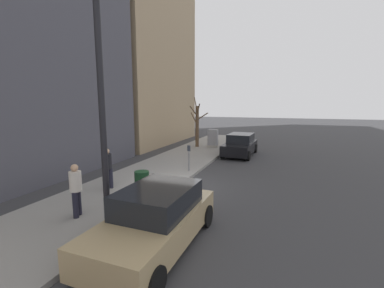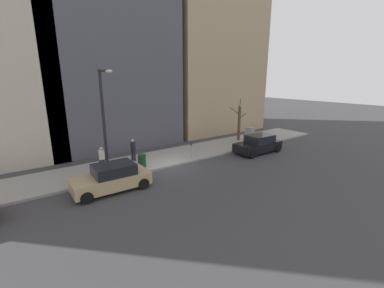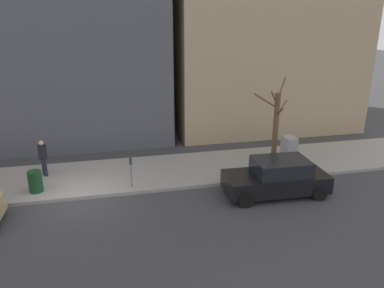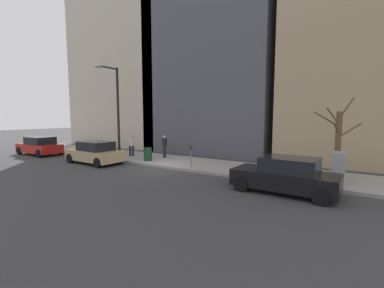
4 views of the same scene
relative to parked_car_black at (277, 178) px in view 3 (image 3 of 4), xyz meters
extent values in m
plane|color=#38383A|center=(1.21, 7.97, -0.74)|extent=(120.00, 120.00, 0.00)
cube|color=gray|center=(3.21, 7.97, -0.66)|extent=(4.00, 36.00, 0.15)
cube|color=black|center=(0.00, 0.05, -0.17)|extent=(1.93, 4.26, 0.70)
cube|color=black|center=(0.00, -0.15, 0.48)|extent=(1.67, 2.25, 0.60)
cylinder|color=black|center=(-0.80, 1.63, -0.42)|extent=(0.24, 0.65, 0.64)
cylinder|color=black|center=(0.90, 1.58, -0.42)|extent=(0.24, 0.65, 0.64)
cylinder|color=black|center=(-0.90, -1.47, -0.42)|extent=(0.24, 0.65, 0.64)
cylinder|color=black|center=(0.80, -1.52, -0.42)|extent=(0.24, 0.65, 0.64)
cylinder|color=slate|center=(1.66, 5.83, -0.06)|extent=(0.07, 0.07, 1.05)
cube|color=#2D333D|center=(1.66, 5.83, 0.61)|extent=(0.14, 0.10, 0.30)
cube|color=#A8A399|center=(2.51, -1.76, -0.50)|extent=(0.83, 0.61, 0.18)
cube|color=#939399|center=(2.51, -1.76, 0.22)|extent=(0.75, 0.55, 1.25)
cylinder|color=brown|center=(3.81, -1.62, 1.06)|extent=(0.28, 0.28, 3.30)
cylinder|color=brown|center=(3.34, -1.55, 1.89)|extent=(0.98, 0.25, 0.64)
cylinder|color=brown|center=(4.27, -2.06, 1.76)|extent=(0.85, 1.03, 0.83)
cylinder|color=brown|center=(3.90, -1.03, 2.34)|extent=(0.21, 1.24, 0.82)
cylinder|color=brown|center=(3.60, -1.35, 2.47)|extent=(0.45, 0.62, 0.89)
cylinder|color=brown|center=(4.04, -1.89, 2.89)|extent=(0.51, 0.63, 1.10)
cylinder|color=#14381E|center=(2.11, 9.71, -0.14)|extent=(0.56, 0.56, 0.90)
cylinder|color=#1E1E2D|center=(3.90, 9.64, -0.18)|extent=(0.16, 0.16, 0.82)
cylinder|color=#1E1E2D|center=(3.68, 9.55, -0.18)|extent=(0.16, 0.16, 0.82)
cylinder|color=black|center=(3.79, 9.59, 0.54)|extent=(0.36, 0.36, 0.62)
sphere|color=tan|center=(3.79, 9.59, 0.96)|extent=(0.22, 0.22, 0.22)
camera|label=1|loc=(-3.04, 18.01, 2.88)|focal=24.00mm
camera|label=2|loc=(-13.53, 16.94, 5.46)|focal=24.00mm
camera|label=3|loc=(-12.99, 6.51, 6.30)|focal=35.00mm
camera|label=4|loc=(-10.96, -2.48, 2.46)|focal=24.00mm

